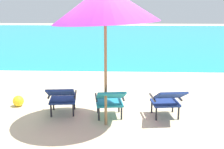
# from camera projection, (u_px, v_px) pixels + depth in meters

# --- Properties ---
(ground_plane) EXTENTS (40.00, 40.00, 0.00)m
(ground_plane) POSITION_uv_depth(u_px,v_px,m) (117.00, 71.00, 10.44)
(ground_plane) COLOR beige
(ocean_band) EXTENTS (40.00, 18.00, 0.01)m
(ocean_band) POSITION_uv_depth(u_px,v_px,m) (122.00, 38.00, 19.06)
(ocean_band) COLOR teal
(ocean_band) RESTS_ON ground_plane
(lounge_chair_left) EXTENTS (0.63, 0.93, 0.68)m
(lounge_chair_left) POSITION_uv_depth(u_px,v_px,m) (62.00, 97.00, 6.34)
(lounge_chair_left) COLOR navy
(lounge_chair_left) RESTS_ON ground_plane
(lounge_chair_center) EXTENTS (0.65, 0.94, 0.68)m
(lounge_chair_center) POSITION_uv_depth(u_px,v_px,m) (110.00, 100.00, 6.16)
(lounge_chair_center) COLOR teal
(lounge_chair_center) RESTS_ON ground_plane
(lounge_chair_right) EXTENTS (0.65, 0.94, 0.68)m
(lounge_chair_right) POSITION_uv_depth(u_px,v_px,m) (168.00, 99.00, 6.16)
(lounge_chair_right) COLOR navy
(lounge_chair_right) RESTS_ON ground_plane
(beach_umbrella_center) EXTENTS (2.48, 2.46, 2.57)m
(beach_umbrella_center) POSITION_uv_depth(u_px,v_px,m) (105.00, 4.00, 5.48)
(beach_umbrella_center) COLOR olive
(beach_umbrella_center) RESTS_ON ground_plane
(beach_ball) EXTENTS (0.24, 0.24, 0.24)m
(beach_ball) POSITION_uv_depth(u_px,v_px,m) (18.00, 101.00, 6.98)
(beach_ball) COLOR yellow
(beach_ball) RESTS_ON ground_plane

